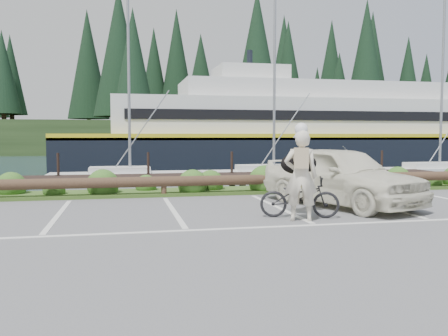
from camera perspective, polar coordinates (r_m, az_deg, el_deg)
The scene contains 8 objects.
ground at distance 9.42m, azimuth -4.83°, elevation -7.05°, with size 72.00×72.00×0.00m, color #58585A.
harbor_backdrop at distance 87.62m, azimuth -11.09°, elevation 2.75°, with size 170.00×160.00×30.00m.
vegetation_strip at distance 14.62m, azimuth -7.47°, elevation -2.92°, with size 34.00×1.60×0.10m, color #3D5B21.
log_rail at distance 13.94m, azimuth -7.23°, elevation -3.47°, with size 32.00×0.30×0.60m, color #443021, non-canonical shape.
bicycle at distance 10.46m, azimuth 9.07°, elevation -3.48°, with size 0.60×1.71×0.90m, color black.
cyclist at distance 10.01m, azimuth 9.22°, elevation -0.94°, with size 0.69×0.45×1.90m, color beige.
dog at distance 10.94m, azimuth 8.97°, elevation 0.52°, with size 0.86×0.42×0.49m, color black.
parked_car at distance 12.39m, azimuth 13.81°, elevation -0.90°, with size 1.82×4.51×1.54m, color silver.
Camera 1 is at (-1.16, -9.17, 1.80)m, focal length 38.00 mm.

